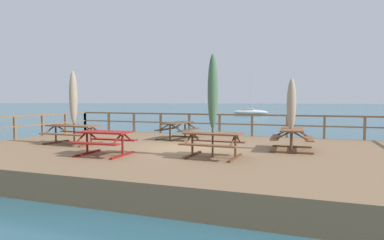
# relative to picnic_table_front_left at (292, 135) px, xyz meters

# --- Properties ---
(ground_plane) EXTENTS (600.00, 600.00, 0.00)m
(ground_plane) POSITION_rel_picnic_table_front_left_xyz_m (-3.71, -0.82, -1.26)
(ground_plane) COLOR #2D5B6B
(wooden_deck) EXTENTS (16.78, 10.12, 0.71)m
(wooden_deck) POSITION_rel_picnic_table_front_left_xyz_m (-3.71, -0.82, -0.91)
(wooden_deck) COLOR #846647
(wooden_deck) RESTS_ON ground
(railing_waterside_far) EXTENTS (16.58, 0.10, 1.09)m
(railing_waterside_far) POSITION_rel_picnic_table_front_left_xyz_m (-3.71, 4.09, 0.19)
(railing_waterside_far) COLOR brown
(railing_waterside_far) RESTS_ON wooden_deck
(railing_side_left) EXTENTS (0.10, 9.92, 1.09)m
(railing_side_left) POSITION_rel_picnic_table_front_left_xyz_m (-11.96, -0.82, 0.18)
(railing_side_left) COLOR brown
(railing_side_left) RESTS_ON wooden_deck
(picnic_table_front_left) EXTENTS (1.47, 1.90, 0.78)m
(picnic_table_front_left) POSITION_rel_picnic_table_front_left_xyz_m (0.00, 0.00, 0.00)
(picnic_table_front_left) COLOR brown
(picnic_table_front_left) RESTS_ON wooden_deck
(picnic_table_mid_left) EXTENTS (1.82, 1.48, 0.78)m
(picnic_table_mid_left) POSITION_rel_picnic_table_front_left_xyz_m (-2.21, -2.31, -0.00)
(picnic_table_mid_left) COLOR brown
(picnic_table_mid_left) RESTS_ON wooden_deck
(picnic_table_back_right) EXTENTS (2.27, 1.52, 0.78)m
(picnic_table_back_right) POSITION_rel_picnic_table_front_left_xyz_m (-8.40, -1.23, 0.01)
(picnic_table_back_right) COLOR brown
(picnic_table_back_right) RESTS_ON wooden_deck
(picnic_table_mid_right) EXTENTS (1.53, 2.01, 0.78)m
(picnic_table_mid_right) POSITION_rel_picnic_table_front_left_xyz_m (-5.08, 1.83, 0.00)
(picnic_table_mid_right) COLOR brown
(picnic_table_mid_right) RESTS_ON wooden_deck
(picnic_table_mid_centre) EXTENTS (1.71, 1.45, 0.78)m
(picnic_table_mid_centre) POSITION_rel_picnic_table_front_left_xyz_m (-5.61, -3.10, -0.01)
(picnic_table_mid_centre) COLOR maroon
(picnic_table_mid_centre) RESTS_ON wooden_deck
(patio_umbrella_short_back) EXTENTS (0.32, 0.32, 2.53)m
(patio_umbrella_short_back) POSITION_rel_picnic_table_front_left_xyz_m (-0.03, 0.00, 1.05)
(patio_umbrella_short_back) COLOR #4C3828
(patio_umbrella_short_back) RESTS_ON wooden_deck
(patio_umbrella_tall_mid_right) EXTENTS (0.32, 0.32, 3.17)m
(patio_umbrella_tall_mid_right) POSITION_rel_picnic_table_front_left_xyz_m (-2.22, -2.35, 1.46)
(patio_umbrella_tall_mid_right) COLOR #4C3828
(patio_umbrella_tall_mid_right) RESTS_ON wooden_deck
(patio_umbrella_tall_front) EXTENTS (0.32, 0.32, 2.93)m
(patio_umbrella_tall_front) POSITION_rel_picnic_table_front_left_xyz_m (-8.33, -1.25, 1.31)
(patio_umbrella_tall_front) COLOR #4C3828
(patio_umbrella_tall_front) RESTS_ON wooden_deck
(sailboat_distant) EXTENTS (6.10, 2.09, 7.72)m
(sailboat_distant) POSITION_rel_picnic_table_front_left_xyz_m (-9.21, 45.75, -0.75)
(sailboat_distant) COLOR white
(sailboat_distant) RESTS_ON ground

